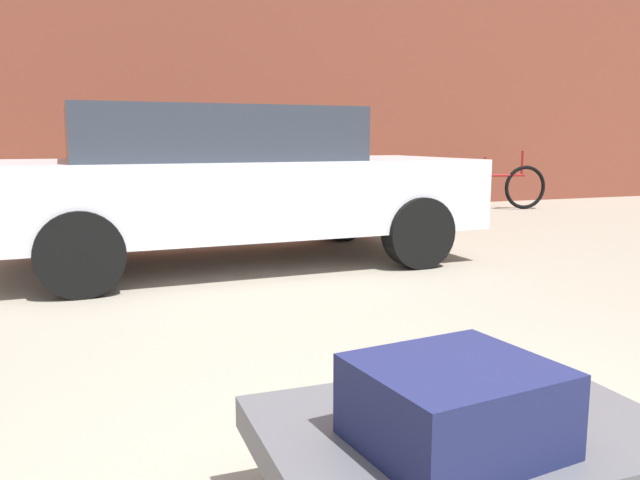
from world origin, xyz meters
The scene contains 6 objects.
luggage_cart centered at (0.00, 0.00, 0.27)m, with size 1.16×0.80×0.34m.
suitcase_navy_front_right centered at (-0.11, -0.12, 0.45)m, with size 0.49×0.44×0.23m, color #191E47.
parked_car centered at (0.27, 4.29, 0.76)m, with size 4.36×2.04×1.42m.
bicycle_leaning centered at (5.30, 7.29, 0.37)m, with size 1.75×0.34×0.96m.
bollard_kerb_near centered at (2.50, 6.40, 0.32)m, with size 0.21×0.21×0.64m, color #72665B.
bollard_kerb_mid centered at (3.72, 6.40, 0.32)m, with size 0.21×0.21×0.64m, color #72665B.
Camera 1 is at (-0.98, -1.48, 1.14)m, focal length 35.67 mm.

